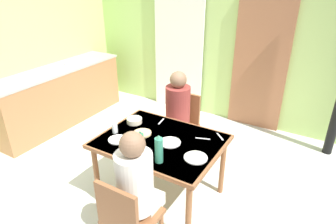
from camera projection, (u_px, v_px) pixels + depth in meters
ground_plane at (131, 185)px, 3.48m from camera, size 5.95×5.95×0.00m
wall_back at (215, 28)px, 4.61m from camera, size 4.78×0.10×2.90m
wall_left at (24, 32)px, 4.34m from camera, size 0.10×3.43×2.90m
door_wooden at (260, 65)px, 4.39m from camera, size 0.80×0.05×2.00m
curtain_panel at (178, 40)px, 4.91m from camera, size 0.90×0.03×2.43m
kitchen_counter at (59, 96)px, 4.74m from camera, size 0.61×2.24×0.91m
dining_table at (160, 146)px, 3.02m from camera, size 1.22×0.95×0.73m
chair_near_diner at (127, 218)px, 2.36m from camera, size 0.40×0.40×0.87m
chair_far_diner at (182, 123)px, 3.82m from camera, size 0.40×0.40×0.87m
person_near_diner at (136, 180)px, 2.34m from camera, size 0.30×0.37×0.77m
person_far_diner at (177, 106)px, 3.59m from camera, size 0.30×0.37×0.77m
water_bottle_green_near at (140, 144)px, 2.68m from camera, size 0.07×0.07×0.27m
water_bottle_green_far at (159, 149)px, 2.60m from camera, size 0.07×0.07×0.27m
serving_bowl_center at (134, 121)px, 3.31m from camera, size 0.17×0.17×0.05m
dinner_plate_near_left at (170, 142)px, 2.93m from camera, size 0.21×0.21×0.01m
dinner_plate_near_right at (118, 140)px, 2.98m from camera, size 0.19×0.19×0.01m
dinner_plate_far_center at (196, 158)px, 2.70m from camera, size 0.22×0.22×0.01m
drinking_glass_by_near_diner at (115, 128)px, 3.10m from camera, size 0.06×0.06×0.10m
bread_plate_sliced at (142, 133)px, 3.09m from camera, size 0.19×0.19×0.02m
cutlery_knife_near at (220, 137)px, 3.04m from camera, size 0.12×0.12×0.00m
cutlery_fork_near at (203, 139)px, 3.01m from camera, size 0.15×0.06×0.00m
cutlery_knife_far at (161, 121)px, 3.35m from camera, size 0.04×0.15×0.00m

